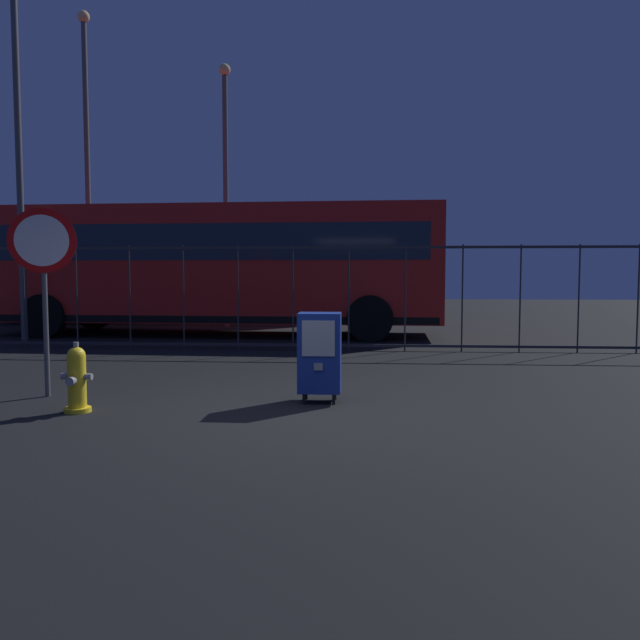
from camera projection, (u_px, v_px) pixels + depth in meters
ground_plane at (283, 414)px, 6.76m from camera, size 60.00×60.00×0.00m
fire_hydrant at (77, 379)px, 6.82m from camera, size 0.33×0.32×0.75m
newspaper_box_primary at (320, 352)px, 7.35m from camera, size 0.48×0.42×1.02m
stop_sign at (43, 262)px, 7.59m from camera, size 0.71×0.31×2.23m
fence_barrier at (321, 297)px, 12.24m from camera, size 18.03×0.04×2.00m
bus_near at (217, 263)px, 15.36m from camera, size 10.58×3.07×3.00m
bus_far at (177, 265)px, 19.69m from camera, size 10.75×4.03×3.00m
street_light_near_left at (226, 176)px, 17.49m from camera, size 0.32×0.32×7.06m
street_light_near_right at (18, 116)px, 13.84m from camera, size 0.32×0.32×8.47m
street_light_far_left at (87, 149)px, 17.30m from camera, size 0.32×0.32×8.38m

